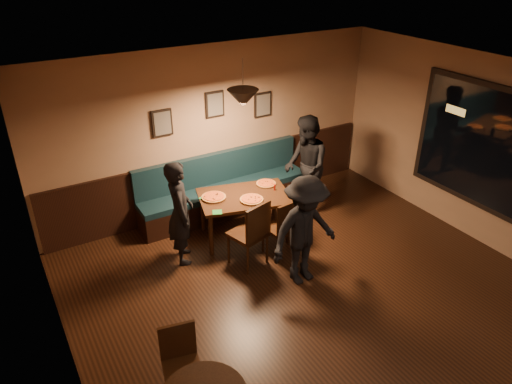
# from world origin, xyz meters

# --- Properties ---
(floor) EXTENTS (7.00, 7.00, 0.00)m
(floor) POSITION_xyz_m (0.00, 0.00, 0.00)
(floor) COLOR black
(floor) RESTS_ON ground
(ceiling) EXTENTS (7.00, 7.00, 0.00)m
(ceiling) POSITION_xyz_m (0.00, 0.00, 2.80)
(ceiling) COLOR silver
(ceiling) RESTS_ON ground
(wall_back) EXTENTS (6.00, 0.00, 6.00)m
(wall_back) POSITION_xyz_m (0.00, 3.50, 1.40)
(wall_back) COLOR #8C704F
(wall_back) RESTS_ON ground
(wall_left) EXTENTS (0.00, 7.00, 7.00)m
(wall_left) POSITION_xyz_m (-3.00, 0.00, 1.40)
(wall_left) COLOR #8C704F
(wall_left) RESTS_ON ground
(wainscot) EXTENTS (5.88, 0.06, 1.00)m
(wainscot) POSITION_xyz_m (0.00, 3.47, 0.50)
(wainscot) COLOR black
(wainscot) RESTS_ON ground
(booth_bench) EXTENTS (3.00, 0.60, 1.00)m
(booth_bench) POSITION_xyz_m (0.00, 3.20, 0.50)
(booth_bench) COLOR #0F232D
(booth_bench) RESTS_ON ground
(window_frame) EXTENTS (0.06, 2.56, 1.86)m
(window_frame) POSITION_xyz_m (2.96, 0.50, 1.50)
(window_frame) COLOR black
(window_frame) RESTS_ON wall_right
(window_glass) EXTENTS (0.00, 2.40, 2.40)m
(window_glass) POSITION_xyz_m (2.93, 0.50, 1.50)
(window_glass) COLOR black
(window_glass) RESTS_ON wall_right
(picture_left) EXTENTS (0.32, 0.04, 0.42)m
(picture_left) POSITION_xyz_m (-0.90, 3.47, 1.70)
(picture_left) COLOR black
(picture_left) RESTS_ON wall_back
(picture_center) EXTENTS (0.32, 0.04, 0.42)m
(picture_center) POSITION_xyz_m (0.00, 3.47, 1.85)
(picture_center) COLOR black
(picture_center) RESTS_ON wall_back
(picture_right) EXTENTS (0.32, 0.04, 0.42)m
(picture_right) POSITION_xyz_m (0.90, 3.47, 1.70)
(picture_right) COLOR black
(picture_right) RESTS_ON wall_back
(pendant_lamp) EXTENTS (0.44, 0.44, 0.25)m
(pendant_lamp) POSITION_xyz_m (-0.09, 2.37, 2.25)
(pendant_lamp) COLOR black
(pendant_lamp) RESTS_ON ceiling
(dining_table) EXTENTS (1.54, 1.20, 0.73)m
(dining_table) POSITION_xyz_m (-0.09, 2.37, 0.36)
(dining_table) COLOR black
(dining_table) RESTS_ON floor
(chair_near_left) EXTENTS (0.56, 0.56, 1.03)m
(chair_near_left) POSITION_xyz_m (-0.40, 1.73, 0.52)
(chair_near_left) COLOR black
(chair_near_left) RESTS_ON floor
(chair_near_right) EXTENTS (0.46, 0.46, 0.94)m
(chair_near_right) POSITION_xyz_m (0.13, 1.69, 0.47)
(chair_near_right) COLOR black
(chair_near_right) RESTS_ON floor
(diner_left) EXTENTS (0.52, 0.65, 1.56)m
(diner_left) POSITION_xyz_m (-1.17, 2.30, 0.78)
(diner_left) COLOR black
(diner_left) RESTS_ON floor
(diner_right) EXTENTS (0.90, 1.01, 1.71)m
(diner_right) POSITION_xyz_m (1.17, 2.52, 0.86)
(diner_right) COLOR black
(diner_right) RESTS_ON floor
(diner_front) EXTENTS (1.05, 0.65, 1.58)m
(diner_front) POSITION_xyz_m (0.06, 1.01, 0.79)
(diner_front) COLOR black
(diner_front) RESTS_ON floor
(pizza_a) EXTENTS (0.47, 0.47, 0.04)m
(pizza_a) POSITION_xyz_m (-0.53, 2.52, 0.75)
(pizza_a) COLOR orange
(pizza_a) RESTS_ON dining_table
(pizza_b) EXTENTS (0.44, 0.44, 0.04)m
(pizza_b) POSITION_xyz_m (-0.08, 2.17, 0.75)
(pizza_b) COLOR orange
(pizza_b) RESTS_ON dining_table
(pizza_c) EXTENTS (0.35, 0.35, 0.04)m
(pizza_c) POSITION_xyz_m (0.39, 2.51, 0.75)
(pizza_c) COLOR orange
(pizza_c) RESTS_ON dining_table
(soda_glass) EXTENTS (0.08, 0.08, 0.16)m
(soda_glass) POSITION_xyz_m (0.51, 2.03, 0.81)
(soda_glass) COLOR black
(soda_glass) RESTS_ON dining_table
(tabasco_bottle) EXTENTS (0.03, 0.03, 0.11)m
(tabasco_bottle) POSITION_xyz_m (0.40, 2.28, 0.79)
(tabasco_bottle) COLOR #870C04
(tabasco_bottle) RESTS_ON dining_table
(napkin_a) EXTENTS (0.19, 0.19, 0.01)m
(napkin_a) POSITION_xyz_m (-0.64, 2.59, 0.73)
(napkin_a) COLOR #217C3F
(napkin_a) RESTS_ON dining_table
(napkin_b) EXTENTS (0.18, 0.18, 0.01)m
(napkin_b) POSITION_xyz_m (-0.67, 2.12, 0.73)
(napkin_b) COLOR #1F752A
(napkin_b) RESTS_ON dining_table
(cutlery_set) EXTENTS (0.19, 0.03, 0.00)m
(cutlery_set) POSITION_xyz_m (-0.07, 1.97, 0.73)
(cutlery_set) COLOR silver
(cutlery_set) RESTS_ON dining_table
(cafe_chair_far) EXTENTS (0.44, 0.44, 0.84)m
(cafe_chair_far) POSITION_xyz_m (-2.11, 0.04, 0.42)
(cafe_chair_far) COLOR black
(cafe_chair_far) RESTS_ON floor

